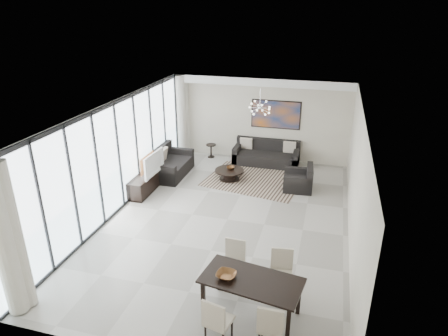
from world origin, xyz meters
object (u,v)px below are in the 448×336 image
(television, at_px, (151,163))
(dining_table, at_px, (251,284))
(tv_console, at_px, (147,182))
(coffee_table, at_px, (229,174))
(sofa_main, at_px, (266,156))

(television, bearing_deg, dining_table, -135.15)
(tv_console, height_order, television, television)
(coffee_table, distance_m, sofa_main, 1.85)
(coffee_table, xyz_separation_m, sofa_main, (0.89, 1.62, 0.09))
(sofa_main, bearing_deg, television, -134.22)
(tv_console, bearing_deg, dining_table, -45.96)
(coffee_table, distance_m, tv_console, 2.58)
(television, bearing_deg, sofa_main, -42.03)
(coffee_table, bearing_deg, tv_console, -147.30)
(dining_table, bearing_deg, sofa_main, 97.65)
(sofa_main, height_order, tv_console, sofa_main)
(dining_table, bearing_deg, tv_console, 134.04)
(sofa_main, distance_m, tv_console, 4.29)
(dining_table, bearing_deg, coffee_table, 108.46)
(coffee_table, height_order, tv_console, tv_console)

